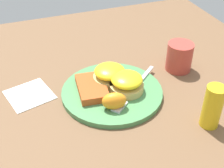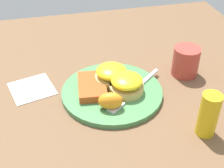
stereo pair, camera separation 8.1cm
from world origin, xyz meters
name	(u,v)px [view 2 (the right image)]	position (x,y,z in m)	size (l,w,h in m)	color
ground_plane	(112,94)	(0.00, 0.00, 0.00)	(1.10, 1.10, 0.00)	brown
plate	(112,92)	(0.00, 0.00, 0.01)	(0.27, 0.27, 0.01)	#47844C
sandwich_benedict_left	(127,84)	(-0.01, -0.04, 0.04)	(0.09, 0.09, 0.05)	tan
sandwich_benedict_right	(111,74)	(0.04, -0.01, 0.04)	(0.09, 0.09, 0.05)	tan
hashbrown_patty	(92,86)	(0.02, 0.05, 0.02)	(0.12, 0.07, 0.02)	#BA4D20
orange_wedge	(110,101)	(-0.07, 0.02, 0.04)	(0.06, 0.04, 0.04)	orange
fork	(132,92)	(-0.02, -0.05, 0.02)	(0.16, 0.18, 0.00)	silver
cup	(186,61)	(0.05, -0.23, 0.04)	(0.10, 0.07, 0.08)	#B23D33
napkin	(32,88)	(0.07, 0.21, 0.00)	(0.11, 0.11, 0.00)	white
condiment_bottle	(209,115)	(-0.19, -0.17, 0.05)	(0.04, 0.04, 0.11)	gold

